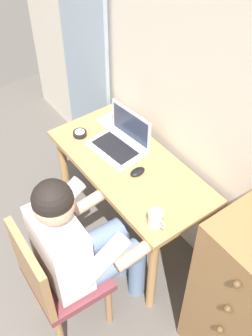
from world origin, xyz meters
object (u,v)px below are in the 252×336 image
object	(u,v)px
chair	(55,278)
laptop	(121,140)
computer_mouse	(138,172)
desk_clock	(80,134)
person_seated	(82,243)
coffee_mug	(156,219)
notebook_pad	(115,123)
desk	(129,178)

from	to	relation	value
chair	laptop	size ratio (longest dim) A/B	2.39
computer_mouse	desk_clock	xyz separation A→B (m)	(-0.50, -0.09, -0.00)
computer_mouse	desk_clock	world-z (taller)	computer_mouse
person_seated	coffee_mug	bearing A→B (deg)	63.17
notebook_pad	coffee_mug	world-z (taller)	coffee_mug
laptop	desk_clock	bearing A→B (deg)	-147.50
desk	chair	world-z (taller)	chair
chair	notebook_pad	xyz separation A→B (m)	(-0.64, 0.85, 0.26)
laptop	desk_clock	size ratio (longest dim) A/B	4.06
computer_mouse	coffee_mug	size ratio (longest dim) A/B	0.83
laptop	notebook_pad	xyz separation A→B (m)	(-0.21, 0.10, -0.05)
desk	notebook_pad	xyz separation A→B (m)	(-0.37, 0.15, 0.14)
desk	chair	size ratio (longest dim) A/B	1.29
computer_mouse	notebook_pad	xyz separation A→B (m)	(-0.47, 0.16, -0.01)
desk	desk_clock	distance (m)	0.44
desk_clock	notebook_pad	world-z (taller)	desk_clock
computer_mouse	desk_clock	size ratio (longest dim) A/B	1.11
chair	computer_mouse	bearing A→B (deg)	103.79
desk	notebook_pad	world-z (taller)	notebook_pad
chair	coffee_mug	distance (m)	0.65
laptop	coffee_mug	xyz separation A→B (m)	(0.61, -0.22, -0.00)
desk	laptop	size ratio (longest dim) A/B	3.09
chair	computer_mouse	size ratio (longest dim) A/B	8.74
notebook_pad	coffee_mug	distance (m)	0.88
desk_clock	chair	bearing A→B (deg)	-41.64
person_seated	desk	bearing A→B (deg)	117.81
laptop	chair	bearing A→B (deg)	-60.60
laptop	computer_mouse	bearing A→B (deg)	-14.22
chair	desk_clock	world-z (taller)	chair
notebook_pad	coffee_mug	size ratio (longest dim) A/B	1.75
person_seated	notebook_pad	size ratio (longest dim) A/B	5.68
person_seated	computer_mouse	world-z (taller)	person_seated
person_seated	computer_mouse	distance (m)	0.54
person_seated	desk_clock	bearing A→B (deg)	148.60
chair	coffee_mug	world-z (taller)	chair
chair	person_seated	bearing A→B (deg)	87.76
person_seated	notebook_pad	world-z (taller)	person_seated
computer_mouse	person_seated	bearing A→B (deg)	-73.38
desk_clock	notebook_pad	size ratio (longest dim) A/B	0.43
person_seated	desk_clock	world-z (taller)	person_seated
person_seated	computer_mouse	size ratio (longest dim) A/B	11.92
person_seated	laptop	bearing A→B (deg)	127.10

